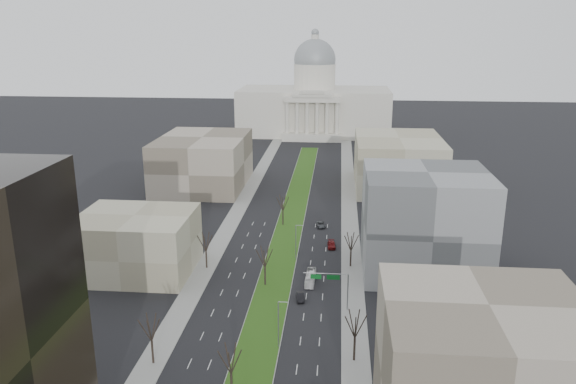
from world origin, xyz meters
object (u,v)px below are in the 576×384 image
Objects in this scene: car_grey_far at (321,225)px; box_van at (310,278)px; car_black at (300,297)px; car_red at (331,245)px.

car_grey_far is 37.24m from box_van.
car_black is 8.80m from box_van.
car_red is 15.91m from car_grey_far.
car_black is 0.88× the size of car_grey_far.
car_black is 0.87× the size of car_red.
car_black is 30.89m from car_red.
car_red is at bearing 71.20° from car_black.
box_van is (-4.39, -21.67, 0.43)m from car_red.
box_van reaches higher than car_grey_far.
car_red is 1.01× the size of car_grey_far.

